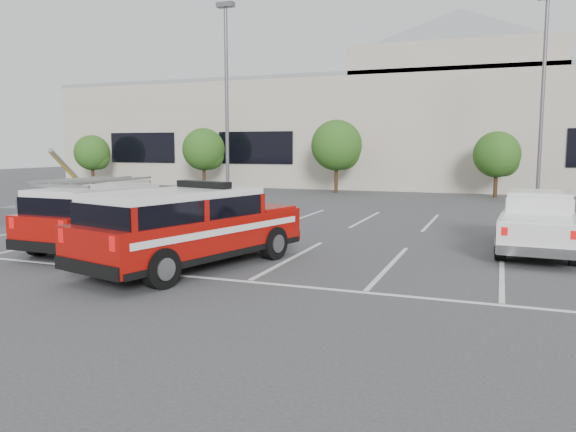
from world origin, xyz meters
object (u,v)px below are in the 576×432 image
Objects in this scene: tree_mid_right at (498,156)px; ladder_suv at (105,221)px; tree_far_left at (93,154)px; fire_chief_suv at (190,233)px; light_pole_mid at (542,102)px; convention_building at (434,126)px; tree_left at (205,151)px; white_pickup at (538,228)px; light_pole_left at (227,105)px; tree_mid_left at (338,147)px; utility_rig at (60,206)px.

tree_mid_right is 25.11m from ladder_suv.
tree_far_left is at bearing 180.00° from tree_mid_right.
tree_mid_right is 0.61× the size of fire_chief_suv.
ladder_suv is (-12.73, -16.56, -4.33)m from light_pole_mid.
light_pole_mid is at bearing -66.74° from convention_building.
tree_left is at bearing -146.95° from convention_building.
convention_building is 15.04× the size of tree_mid_right.
fire_chief_suv is 10.05m from white_pickup.
light_pole_left is at bearing 152.86° from white_pickup.
tree_far_left is at bearing -180.00° from tree_left.
tree_mid_right is 0.73× the size of ladder_suv.
ladder_suv reaches higher than white_pickup.
tree_mid_left is at bearing 0.00° from tree_left.
utility_rig is (-6.14, 4.78, -0.25)m from ladder_suv.
white_pickup is at bearing -92.98° from light_pole_mid.
utility_rig is at bearing -133.57° from tree_mid_right.
tree_mid_left reaches higher than ladder_suv.
tree_left is 18.21m from utility_rig.
convention_building is 13.58× the size of tree_left.
tree_far_left is at bearing -158.63° from convention_building.
convention_building is at bearing 21.37° from tree_far_left.
tree_far_left is 22.17m from utility_rig.
tree_far_left is 1.05× the size of utility_rig.
ladder_suv is (-5.91, -32.42, -3.87)m from convention_building.
tree_left is (10.00, 0.00, 0.27)m from tree_far_left.
tree_mid_left is 0.84× the size of white_pickup.
light_pole_mid reaches higher than tree_mid_left.
light_pole_left is at bearing -107.10° from tree_mid_left.
white_pickup is (6.17, -28.24, -4.03)m from convention_building.
tree_left reaches higher than utility_rig.
white_pickup is (14.36, -8.38, -4.49)m from light_pole_left.
tree_far_left is 32.59m from light_pole_mid.
tree_left is 0.77× the size of white_pickup.
tree_far_left is 30.00m from tree_mid_right.
light_pole_mid is (1.91, -6.05, 2.68)m from tree_mid_right.
tree_left reaches higher than fire_chief_suv.
light_pole_mid is (31.91, -6.05, 2.68)m from tree_far_left.
tree_mid_left is 22.72m from ladder_suv.
utility_rig is at bearing -178.77° from white_pickup.
tree_far_left reaches higher than fire_chief_suv.
tree_mid_left is 1.21× the size of tree_mid_right.
light_pole_left is 1.87× the size of ladder_suv.
tree_mid_right is 0.39× the size of light_pole_mid.
light_pole_mid reaches higher than tree_mid_right.
light_pole_left is at bearing 102.25° from ladder_suv.
convention_building reaches higher than light_pole_left.
tree_mid_right is 0.69× the size of white_pickup.
tree_mid_right is at bearing 89.06° from fire_chief_suv.
convention_building is 18.11m from tree_left.
tree_mid_left is (10.00, 0.00, 0.27)m from tree_left.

